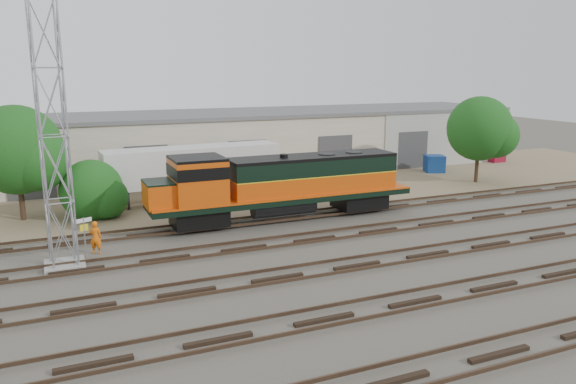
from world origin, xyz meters
name	(u,v)px	position (x,y,z in m)	size (l,w,h in m)	color
ground	(327,248)	(0.00, 0.00, 0.00)	(140.00, 140.00, 0.00)	#47423A
dirt_strip	(236,191)	(0.00, 15.00, 0.01)	(80.00, 16.00, 0.02)	#726047
tracks	(357,265)	(0.00, -3.00, 0.08)	(80.00, 20.40, 0.28)	black
warehouse	(207,143)	(0.04, 22.98, 2.65)	(58.40, 10.40, 5.30)	beige
locomotive	(279,184)	(-0.18, 6.00, 2.27)	(16.35, 2.87, 3.93)	black
signal_tower	(54,142)	(-12.47, 2.42, 5.86)	(1.77, 1.77, 12.02)	gray
sign_post	(84,230)	(-11.46, 3.46, 1.40)	(0.78, 0.31, 2.01)	gray
worker	(96,237)	(-10.94, 3.85, 0.84)	(0.61, 0.40, 1.68)	orange
semi_trailer	(197,166)	(-3.29, 13.48, 2.36)	(12.29, 3.08, 3.75)	silver
dumpster_blue	(434,164)	(18.66, 15.53, 0.75)	(1.60, 1.50, 1.50)	navy
dumpster_red	(495,155)	(27.77, 17.77, 0.70)	(1.50, 1.40, 1.40)	maroon
tree_west	(22,152)	(-14.18, 12.07, 4.17)	(5.59, 5.33, 6.97)	#382619
tree_mid	(95,192)	(-10.29, 11.14, 1.59)	(4.02, 3.83, 3.83)	#382619
tree_east	(484,130)	(19.19, 10.30, 4.21)	(5.37, 5.11, 6.91)	#382619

